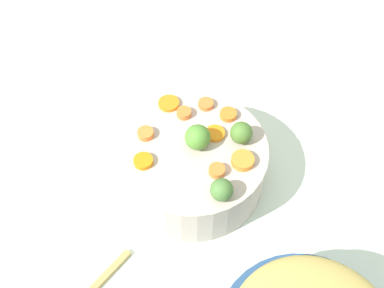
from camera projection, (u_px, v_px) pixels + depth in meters
The scene contains 14 objects.
tabletop at pixel (183, 177), 0.85m from camera, with size 2.40×2.40×0.02m, color silver.
serving_bowl_carrots at pixel (192, 163), 0.80m from camera, with size 0.26×0.26×0.09m, color #B9A89B.
carrot_slice_0 at pixel (217, 171), 0.72m from camera, with size 0.03×0.03×0.01m, color orange.
carrot_slice_1 at pixel (184, 113), 0.80m from camera, with size 0.03×0.03×0.01m, color orange.
carrot_slice_2 at pixel (243, 160), 0.74m from camera, with size 0.04×0.04×0.01m, color orange.
carrot_slice_3 at pixel (228, 115), 0.80m from camera, with size 0.03×0.03×0.01m, color orange.
carrot_slice_4 at pixel (169, 103), 0.81m from camera, with size 0.04×0.04×0.01m, color orange.
carrot_slice_5 at pixel (215, 133), 0.77m from camera, with size 0.03×0.03×0.01m, color orange.
carrot_slice_6 at pixel (206, 104), 0.81m from camera, with size 0.03×0.03×0.01m, color orange.
carrot_slice_7 at pixel (146, 134), 0.77m from camera, with size 0.03×0.03×0.01m, color orange.
carrot_slice_8 at pixel (143, 161), 0.74m from camera, with size 0.03×0.03×0.01m, color orange.
brussels_sprout_0 at pixel (222, 190), 0.69m from camera, with size 0.04×0.04×0.04m, color #466E33.
brussels_sprout_1 at pixel (241, 133), 0.75m from camera, with size 0.04×0.04×0.04m, color #48702D.
brussels_sprout_2 at pixel (198, 137), 0.74m from camera, with size 0.04×0.04×0.04m, color #4C822F.
Camera 1 is at (0.45, 0.08, 0.73)m, focal length 42.81 mm.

